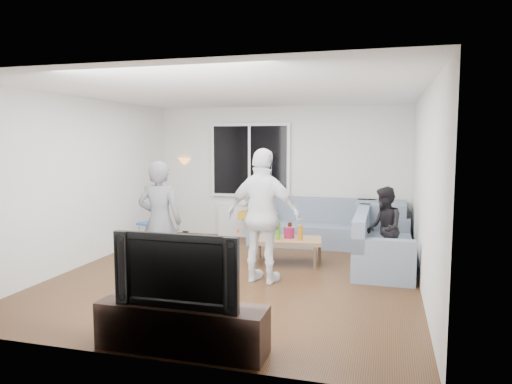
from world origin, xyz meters
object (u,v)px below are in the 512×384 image
(side_chair, at_px, (152,224))
(floor_lamp, at_px, (186,196))
(television, at_px, (181,268))
(coffee_table, at_px, (286,251))
(sofa_back_section, at_px, (312,222))
(spectator_right, at_px, (384,229))
(tv_console, at_px, (182,327))
(player_left, at_px, (160,222))
(player_right, at_px, (264,216))
(spectator_back, at_px, (260,211))
(sofa_right_section, at_px, (384,240))

(side_chair, bearing_deg, floor_lamp, 109.93)
(floor_lamp, height_order, television, floor_lamp)
(coffee_table, bearing_deg, sofa_back_section, 82.81)
(spectator_right, xyz_separation_m, television, (-1.77, -3.33, 0.15))
(floor_lamp, xyz_separation_m, spectator_right, (4.07, -1.99, -0.15))
(side_chair, height_order, floor_lamp, floor_lamp)
(tv_console, bearing_deg, spectator_right, 61.97)
(player_left, xyz_separation_m, tv_console, (1.19, -1.94, -0.61))
(coffee_table, xyz_separation_m, player_right, (-0.09, -1.06, 0.72))
(player_right, bearing_deg, tv_console, 96.20)
(side_chair, height_order, player_right, player_right)
(sofa_back_section, relative_size, television, 1.94)
(floor_lamp, height_order, player_right, player_right)
(spectator_back, distance_m, television, 4.83)
(coffee_table, relative_size, side_chair, 1.28)
(floor_lamp, bearing_deg, sofa_right_section, -24.08)
(spectator_right, bearing_deg, tv_console, -37.94)
(tv_console, bearing_deg, floor_lamp, 113.34)
(player_right, xyz_separation_m, spectator_back, (-0.73, 2.53, -0.32))
(side_chair, bearing_deg, television, -38.81)
(player_left, relative_size, spectator_back, 1.40)
(sofa_back_section, bearing_deg, player_right, -96.30)
(side_chair, height_order, spectator_right, spectator_right)
(floor_lamp, bearing_deg, player_left, -71.95)
(spectator_back, xyz_separation_m, tv_console, (0.54, -4.80, -0.38))
(sofa_right_section, height_order, television, television)
(player_right, relative_size, tv_console, 1.15)
(sofa_back_section, xyz_separation_m, tv_console, (-0.47, -4.77, -0.20))
(coffee_table, relative_size, floor_lamp, 0.71)
(sofa_back_section, bearing_deg, side_chair, -160.33)
(television, bearing_deg, player_right, 85.22)
(side_chair, distance_m, spectator_right, 4.10)
(coffee_table, height_order, tv_console, tv_console)
(sofa_back_section, bearing_deg, player_left, -120.36)
(sofa_right_section, xyz_separation_m, player_right, (-1.58, -1.23, 0.49))
(sofa_back_section, distance_m, sofa_right_section, 1.82)
(player_right, xyz_separation_m, tv_console, (-0.19, -2.27, -0.70))
(sofa_right_section, distance_m, television, 3.94)
(floor_lamp, bearing_deg, tv_console, -66.66)
(coffee_table, distance_m, television, 3.39)
(sofa_back_section, relative_size, floor_lamp, 1.47)
(player_right, bearing_deg, sofa_right_section, -131.13)
(player_right, relative_size, spectator_back, 1.54)
(sofa_back_section, xyz_separation_m, side_chair, (-2.76, -0.99, 0.01))
(coffee_table, bearing_deg, spectator_right, 0.06)
(spectator_back, bearing_deg, coffee_table, -46.89)
(player_right, distance_m, tv_console, 2.38)
(floor_lamp, bearing_deg, television, -66.66)
(side_chair, distance_m, floor_lamp, 1.58)
(spectator_back, bearing_deg, spectator_right, -18.51)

